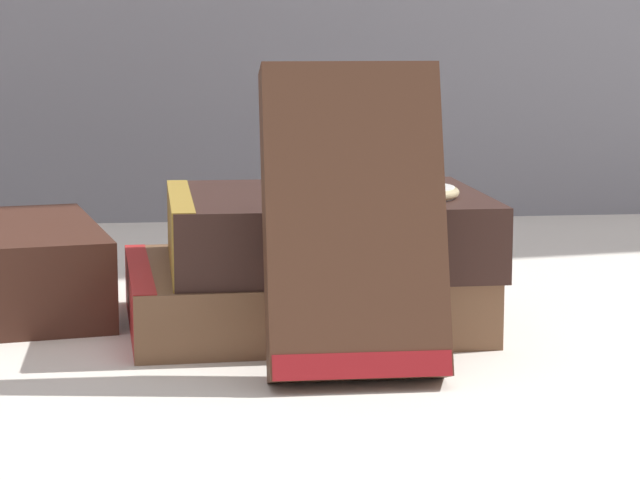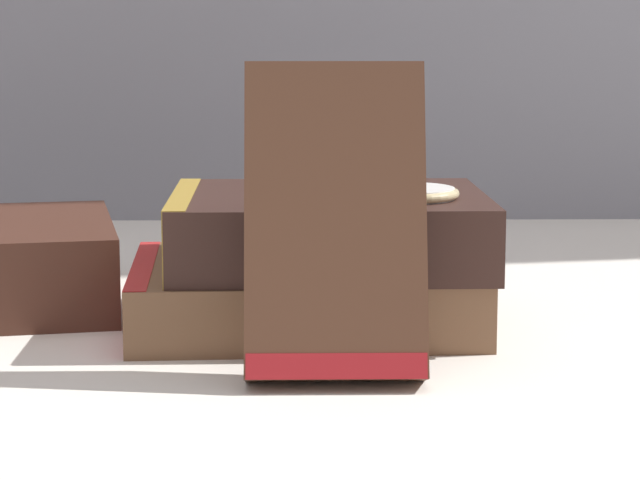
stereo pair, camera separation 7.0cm
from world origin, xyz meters
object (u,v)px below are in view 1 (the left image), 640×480
Objects in this scene: pocket_watch at (408,192)px; reading_glasses at (213,272)px; book_flat_bottom at (290,294)px; book_leaning_front at (348,232)px; book_flat_top at (316,229)px.

reading_glasses is at bearing 118.63° from pocket_watch.
book_flat_bottom is 1.32× the size of book_leaning_front.
book_flat_top is 2.96× the size of pocket_watch.
pocket_watch is at bearing -26.06° from book_flat_bottom.
book_leaning_front is at bearing -60.80° from reading_glasses.
book_flat_bottom reaches higher than reading_glasses.
book_flat_top is (0.01, -0.01, 0.04)m from book_flat_bottom.
book_flat_top is 1.16× the size of book_leaning_front.
book_leaning_front is (0.02, -0.11, 0.05)m from book_flat_bottom.
pocket_watch is (0.04, 0.09, 0.01)m from book_leaning_front.
book_flat_top is at bearing 156.04° from pocket_watch.
book_flat_bottom is 0.12m from book_leaning_front.
reading_glasses is (-0.10, 0.18, -0.08)m from pocket_watch.
reading_glasses is at bearing 100.54° from book_flat_bottom.
book_flat_top is 1.55× the size of reading_glasses.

